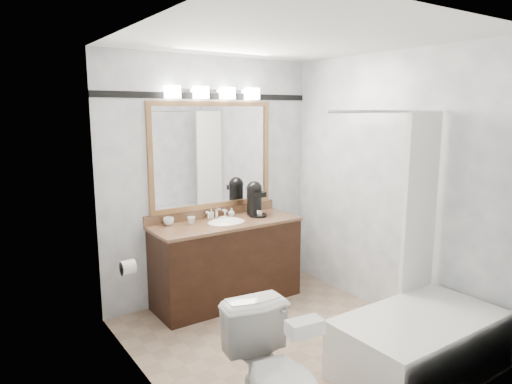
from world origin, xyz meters
The scene contains 15 objects.
room centered at (0.00, 0.00, 1.25)m, with size 2.42×2.62×2.52m.
vanity centered at (0.00, 1.02, 0.44)m, with size 1.53×0.58×0.97m.
mirror centered at (0.00, 1.28, 1.50)m, with size 1.40×0.04×1.10m.
vanity_light_bar centered at (0.00, 1.23, 2.13)m, with size 1.02×0.14×0.12m.
accent_stripe centered at (0.00, 1.29, 2.10)m, with size 2.40×0.01×0.06m, color black.
bathtub centered at (0.55, -0.90, 0.28)m, with size 1.30×0.75×1.96m.
tp_roll centered at (-1.14, 0.66, 0.70)m, with size 0.12×0.12×0.11m, color white.
toilet centered at (-0.78, -0.87, 0.39)m, with size 0.43×0.76×0.78m, color white.
tissue_box centered at (-0.78, -1.12, 0.82)m, with size 0.20×0.11×0.08m, color white.
coffee_maker centered at (0.40, 1.09, 1.04)m, with size 0.19×0.24×0.37m.
cup_left centered at (-0.54, 1.21, 0.89)m, with size 0.10×0.10×0.08m, color white.
cup_right centered at (-0.33, 1.13, 0.89)m, with size 0.08×0.08×0.07m, color white.
soap_bottle_a centered at (-0.05, 1.23, 0.90)m, with size 0.04×0.05×0.10m, color white.
soap_bottle_b centered at (0.17, 1.19, 0.89)m, with size 0.07×0.07×0.09m, color white.
soap_bar centered at (0.03, 1.13, 0.86)m, with size 0.08×0.05×0.02m, color beige.
Camera 1 is at (-2.27, -2.85, 1.96)m, focal length 32.00 mm.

